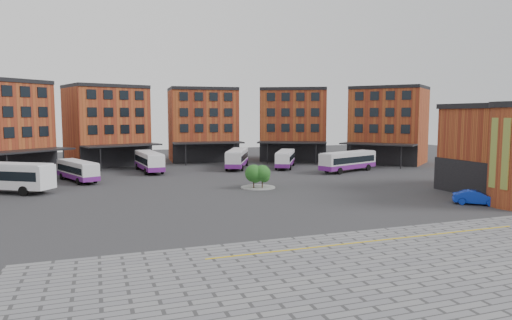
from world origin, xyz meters
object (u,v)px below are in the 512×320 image
object	(u,v)px
bus_d	(237,158)
bus_e	(285,159)
blue_car	(476,198)
tree_island	(259,175)
bus_f	(348,161)
bus_b	(78,170)
bus_c	(149,161)
bus_a	(2,175)

from	to	relation	value
bus_d	bus_e	world-z (taller)	bus_d
bus_e	blue_car	world-z (taller)	bus_e
tree_island	bus_f	size ratio (longest dim) A/B	0.37
bus_b	bus_c	distance (m)	13.02
bus_b	blue_car	xyz separation A→B (m)	(39.48, -31.48, -0.82)
bus_d	bus_b	bearing A→B (deg)	-139.85
bus_d	bus_e	xyz separation A→B (m)	(8.22, -1.93, -0.15)
tree_island	bus_e	world-z (taller)	tree_island
bus_a	blue_car	distance (m)	53.61
bus_d	blue_car	distance (m)	41.20
bus_c	bus_e	bearing A→B (deg)	-10.44
tree_island	bus_d	xyz separation A→B (m)	(3.70, 21.40, 0.05)
blue_car	bus_b	bearing A→B (deg)	90.87
bus_a	blue_car	size ratio (longest dim) A/B	2.72
tree_island	bus_a	size ratio (longest dim) A/B	0.36
bus_a	bus_f	bearing A→B (deg)	-52.83
bus_c	bus_f	bearing A→B (deg)	-24.38
bus_c	bus_f	world-z (taller)	bus_f
bus_c	bus_e	xyz separation A→B (m)	(23.16, -2.15, -0.14)
bus_b	bus_d	distance (m)	26.59
bus_b	bus_f	distance (m)	41.38
bus_e	bus_a	bearing A→B (deg)	-134.69
tree_island	blue_car	bearing A→B (deg)	-44.61
bus_c	bus_d	distance (m)	14.95
bus_d	bus_f	bearing A→B (deg)	-9.50
bus_d	blue_car	bearing A→B (deg)	-46.03
bus_b	bus_c	bearing A→B (deg)	13.68
bus_f	blue_car	size ratio (longest dim) A/B	2.63
bus_c	bus_a	bearing A→B (deg)	-147.62
bus_a	bus_b	xyz separation A→B (m)	(8.13, 6.88, -0.56)
bus_b	bus_f	world-z (taller)	bus_f
bus_b	bus_e	world-z (taller)	bus_e
bus_c	bus_e	distance (m)	23.26
tree_island	bus_e	bearing A→B (deg)	58.54
bus_b	bus_c	size ratio (longest dim) A/B	0.89
bus_c	bus_d	xyz separation A→B (m)	(14.94, -0.23, 0.01)
bus_c	bus_d	world-z (taller)	bus_d
bus_a	bus_b	size ratio (longest dim) A/B	1.17
tree_island	bus_d	size ratio (longest dim) A/B	0.38
bus_a	blue_car	world-z (taller)	bus_a
tree_island	blue_car	world-z (taller)	tree_island
tree_island	bus_e	distance (m)	22.82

